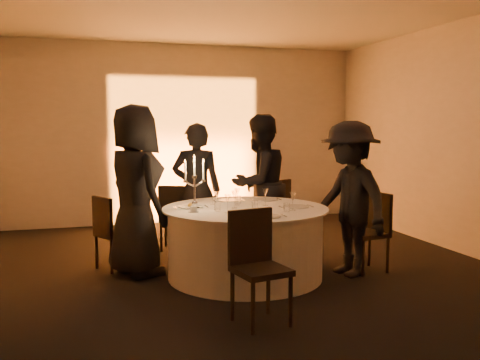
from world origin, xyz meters
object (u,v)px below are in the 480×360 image
object	(u,v)px
chair_right	(372,227)
guest_back_left	(196,190)
coffee_cup	(194,209)
chair_front	(256,259)
chair_back_left	(175,214)
banquet_table	(245,242)
guest_back_right	(259,184)
chair_back_right	(275,208)
candelabra	(195,190)
chair_left	(110,229)
guest_left	(135,190)
guest_right	(349,199)

from	to	relation	value
chair_right	guest_back_left	distance (m)	2.19
chair_right	coffee_cup	xyz separation A→B (m)	(-2.07, 0.02, 0.30)
chair_front	chair_back_left	bearing A→B (deg)	83.56
chair_front	guest_back_left	bearing A→B (deg)	79.02
banquet_table	guest_back_right	xyz separation A→B (m)	(0.51, 1.03, 0.51)
chair_back_right	candelabra	world-z (taller)	candelabra
candelabra	chair_back_right	bearing A→B (deg)	43.54
chair_back_right	guest_back_right	distance (m)	0.61
chair_back_left	chair_front	bearing A→B (deg)	114.02
guest_back_left	chair_right	bearing A→B (deg)	162.38
chair_left	chair_front	bearing A→B (deg)	179.66
guest_left	coffee_cup	size ratio (longest dim) A/B	17.18
guest_left	guest_back_left	size ratio (longest dim) A/B	1.12
chair_back_left	chair_back_right	xyz separation A→B (m)	(1.38, -0.06, 0.02)
guest_left	guest_right	world-z (taller)	guest_left
banquet_table	chair_back_right	xyz separation A→B (m)	(0.85, 1.37, 0.13)
chair_back_right	guest_back_right	bearing A→B (deg)	15.22
banquet_table	chair_right	bearing A→B (deg)	-6.22
chair_back_right	guest_back_left	size ratio (longest dim) A/B	0.54
chair_left	guest_left	size ratio (longest dim) A/B	0.45
guest_right	coffee_cup	size ratio (longest dim) A/B	15.52
chair_right	guest_back_right	world-z (taller)	guest_back_right
chair_back_right	chair_front	bearing A→B (deg)	37.31
chair_right	candelabra	distance (m)	2.08
chair_left	guest_left	bearing A→B (deg)	-164.09
chair_back_right	coffee_cup	world-z (taller)	chair_back_right
chair_left	guest_back_right	bearing A→B (deg)	-109.71
chair_left	guest_back_left	distance (m)	1.19
chair_back_right	guest_right	xyz separation A→B (m)	(0.28, -1.60, 0.34)
guest_left	coffee_cup	distance (m)	0.81
guest_back_left	guest_right	xyz separation A→B (m)	(1.45, -1.29, 0.01)
coffee_cup	candelabra	size ratio (longest dim) A/B	0.19
banquet_table	chair_left	xyz separation A→B (m)	(-1.40, 0.71, 0.09)
coffee_cup	guest_back_right	bearing A→B (deg)	46.77
guest_back_right	guest_left	bearing A→B (deg)	-6.64
chair_back_left	chair_back_right	bearing A→B (deg)	-163.71
chair_front	guest_right	size ratio (longest dim) A/B	0.56
banquet_table	guest_back_right	size ratio (longest dim) A/B	1.00
chair_front	guest_right	distance (m)	1.80
chair_back_right	banquet_table	bearing A→B (deg)	28.82
chair_right	coffee_cup	size ratio (longest dim) A/B	8.13
chair_back_left	chair_left	bearing A→B (deg)	58.69
chair_left	guest_left	xyz separation A→B (m)	(0.26, -0.26, 0.47)
candelabra	chair_front	bearing A→B (deg)	-79.09
guest_back_left	coffee_cup	distance (m)	1.24
chair_right	candelabra	size ratio (longest dim) A/B	1.53
chair_back_right	chair_front	world-z (taller)	chair_front
chair_front	banquet_table	bearing A→B (deg)	65.57
guest_back_right	chair_left	bearing A→B (deg)	-16.66
chair_back_right	guest_left	xyz separation A→B (m)	(-1.98, -0.92, 0.43)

